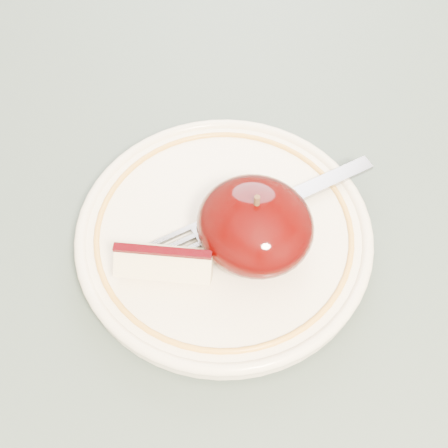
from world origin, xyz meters
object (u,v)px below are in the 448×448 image
Objects in this scene: plate at (224,234)px; fork at (257,213)px; table at (225,339)px; apple_half at (255,225)px.

fork is (0.01, 0.03, 0.01)m from plate.
table is at bearing -49.64° from plate.
plate is at bearing 130.36° from table.
table is 4.90× the size of fork.
apple_half is 0.46× the size of fork.
fork is at bearing 105.48° from table.
plate is 1.20× the size of fork.
apple_half is at bearing 11.62° from plate.
table is 0.13m from fork.
table is 0.11m from plate.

